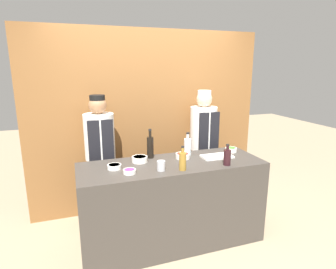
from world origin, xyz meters
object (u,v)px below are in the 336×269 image
at_px(sauce_bowl_white, 114,166).
at_px(bottle_soy, 150,147).
at_px(chef_right, 203,146).
at_px(bottle_clear, 188,146).
at_px(cutting_board, 217,156).
at_px(sauce_bowl_purple, 130,171).
at_px(sauce_bowl_yellow, 140,159).
at_px(bottle_vinegar, 183,161).
at_px(sauce_bowl_green, 231,149).
at_px(cup_steel, 161,166).
at_px(bottle_wine, 227,157).
at_px(chef_left, 101,157).
at_px(sauce_bowl_red, 183,156).

bearing_deg(sauce_bowl_white, bottle_soy, 27.23).
bearing_deg(chef_right, bottle_clear, -133.05).
bearing_deg(cutting_board, bottle_soy, 162.39).
relative_size(bottle_soy, bottle_clear, 1.24).
bearing_deg(sauce_bowl_white, sauce_bowl_purple, -55.45).
distance_m(sauce_bowl_yellow, bottle_vinegar, 0.51).
bearing_deg(sauce_bowl_green, bottle_vinegar, -154.01).
bearing_deg(cup_steel, bottle_wine, -5.81).
xyz_separation_m(cutting_board, chef_left, (-1.23, 0.64, -0.07)).
xyz_separation_m(sauce_bowl_purple, chef_left, (-0.19, 0.81, -0.08)).
xyz_separation_m(sauce_bowl_yellow, cup_steel, (0.14, -0.32, 0.02)).
relative_size(cup_steel, chef_left, 0.06).
bearing_deg(bottle_soy, sauce_bowl_white, -152.77).
bearing_deg(bottle_vinegar, bottle_clear, 61.53).
distance_m(bottle_vinegar, chef_left, 1.14).
height_order(bottle_vinegar, chef_right, chef_right).
bearing_deg(bottle_soy, chef_left, 141.23).
bearing_deg(sauce_bowl_red, sauce_bowl_yellow, 175.30).
relative_size(sauce_bowl_yellow, bottle_wine, 0.75).
distance_m(sauce_bowl_yellow, sauce_bowl_white, 0.32).
bearing_deg(cutting_board, bottle_clear, 146.41).
distance_m(bottle_vinegar, cup_steel, 0.22).
height_order(cutting_board, cup_steel, cup_steel).
distance_m(sauce_bowl_white, bottle_clear, 0.89).
distance_m(sauce_bowl_green, chef_right, 0.52).
distance_m(sauce_bowl_red, bottle_wine, 0.50).
height_order(bottle_vinegar, cup_steel, bottle_vinegar).
bearing_deg(sauce_bowl_yellow, chef_right, 26.92).
xyz_separation_m(sauce_bowl_purple, chef_right, (1.17, 0.81, -0.07)).
height_order(sauce_bowl_yellow, sauce_bowl_white, sauce_bowl_yellow).
bearing_deg(bottle_clear, cup_steel, -139.28).
xyz_separation_m(sauce_bowl_yellow, sauce_bowl_red, (0.48, -0.04, -0.00)).
height_order(bottle_wine, cup_steel, bottle_wine).
bearing_deg(bottle_wine, bottle_vinegar, 178.36).
xyz_separation_m(sauce_bowl_white, bottle_wine, (1.12, -0.27, 0.06)).
xyz_separation_m(bottle_clear, cup_steel, (-0.44, -0.38, -0.06)).
distance_m(sauce_bowl_red, bottle_soy, 0.38).
bearing_deg(sauce_bowl_white, bottle_vinegar, -21.66).
distance_m(bottle_soy, bottle_vinegar, 0.52).
xyz_separation_m(sauce_bowl_yellow, sauce_bowl_purple, (-0.17, -0.30, -0.01)).
height_order(sauce_bowl_white, bottle_soy, bottle_soy).
relative_size(bottle_clear, cup_steel, 2.73).
bearing_deg(sauce_bowl_purple, cutting_board, 9.28).
relative_size(sauce_bowl_yellow, cutting_board, 0.49).
bearing_deg(cutting_board, bottle_vinegar, -154.42).
bearing_deg(bottle_soy, chef_right, 25.60).
distance_m(sauce_bowl_purple, bottle_soy, 0.52).
xyz_separation_m(cutting_board, bottle_wine, (-0.03, -0.26, 0.08)).
xyz_separation_m(sauce_bowl_yellow, bottle_clear, (0.58, 0.06, 0.07)).
height_order(bottle_clear, bottle_wine, bottle_clear).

